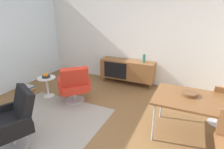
{
  "coord_description": "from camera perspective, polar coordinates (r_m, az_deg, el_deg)",
  "views": [
    {
      "loc": [
        1.28,
        -2.45,
        2.12
      ],
      "look_at": [
        -0.04,
        0.44,
        0.96
      ],
      "focal_mm": 28.51,
      "sensor_mm": 36.0,
      "label": 1
    }
  ],
  "objects": [
    {
      "name": "side_table_round",
      "position": [
        4.82,
        -20.07,
        -3.09
      ],
      "size": [
        0.44,
        0.44,
        0.52
      ],
      "color": "white",
      "rests_on": "ground_plane"
    },
    {
      "name": "dining_chair_back_right",
      "position": [
        3.93,
        31.86,
        -7.99
      ],
      "size": [
        0.41,
        0.44,
        0.86
      ],
      "color": "brown",
      "rests_on": "ground_plane"
    },
    {
      "name": "vase_cobalt",
      "position": [
        5.06,
        10.2,
        5.13
      ],
      "size": [
        0.08,
        0.08,
        0.23
      ],
      "color": "#337266",
      "rests_on": "sideboard"
    },
    {
      "name": "sideboard",
      "position": [
        5.31,
        4.9,
        1.6
      ],
      "size": [
        1.6,
        0.45,
        0.72
      ],
      "color": "brown",
      "rests_on": "ground_plane"
    },
    {
      "name": "magazine_stack",
      "position": [
        5.45,
        -25.74,
        -4.17
      ],
      "size": [
        0.33,
        0.39,
        0.13
      ],
      "color": "red",
      "rests_on": "ground_plane"
    },
    {
      "name": "lounge_chair_red",
      "position": [
        4.29,
        -12.1,
        -3.02
      ],
      "size": [
        0.91,
        0.91,
        0.95
      ],
      "color": "red",
      "rests_on": "ground_plane"
    },
    {
      "name": "wooden_bowl_on_table",
      "position": [
        3.32,
        23.54,
        -5.68
      ],
      "size": [
        0.26,
        0.26,
        0.06
      ],
      "primitive_type": "cylinder",
      "color": "brown",
      "rests_on": "dining_table"
    },
    {
      "name": "dining_table",
      "position": [
        3.29,
        27.57,
        -8.01
      ],
      "size": [
        1.6,
        0.9,
        0.74
      ],
      "color": "brown",
      "rests_on": "ground_plane"
    },
    {
      "name": "fruit_bowl",
      "position": [
        4.73,
        -20.44,
        -0.4
      ],
      "size": [
        0.2,
        0.2,
        0.11
      ],
      "color": "#262628",
      "rests_on": "side_table_round"
    },
    {
      "name": "armchair_black_shell",
      "position": [
        3.34,
        -28.91,
        -12.35
      ],
      "size": [
        0.87,
        0.85,
        0.95
      ],
      "color": "black",
      "rests_on": "ground_plane"
    },
    {
      "name": "area_rug",
      "position": [
        4.01,
        -19.07,
        -13.0
      ],
      "size": [
        2.2,
        1.7,
        0.01
      ],
      "primitive_type": "cube",
      "color": "gray",
      "rests_on": "ground_plane"
    },
    {
      "name": "ground_plane",
      "position": [
        3.49,
        -2.58,
        -17.38
      ],
      "size": [
        8.32,
        8.32,
        0.0
      ],
      "primitive_type": "plane",
      "color": "brown"
    },
    {
      "name": "wall_back",
      "position": [
        5.26,
        10.4,
        11.95
      ],
      "size": [
        6.8,
        0.12,
        2.8
      ],
      "primitive_type": "cube",
      "color": "silver",
      "rests_on": "ground_plane"
    }
  ]
}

